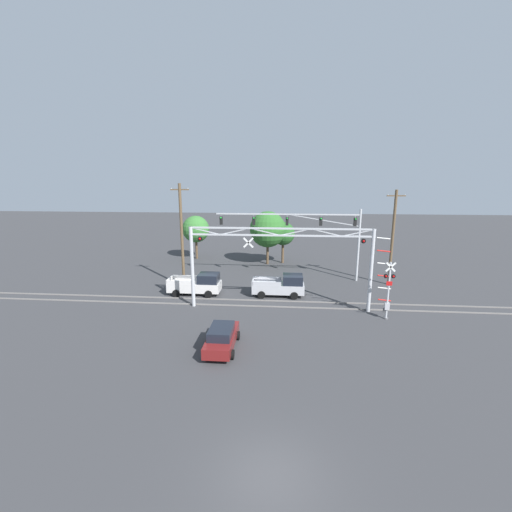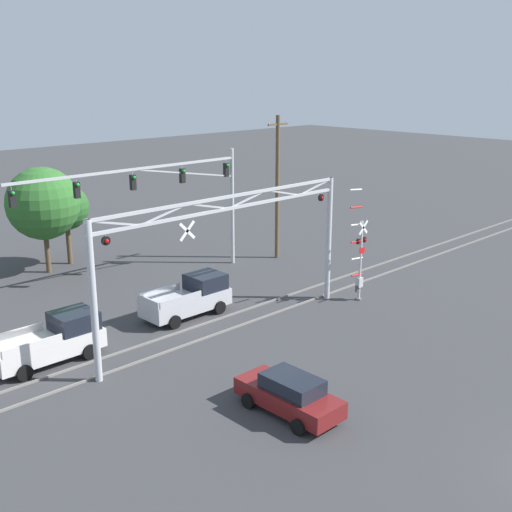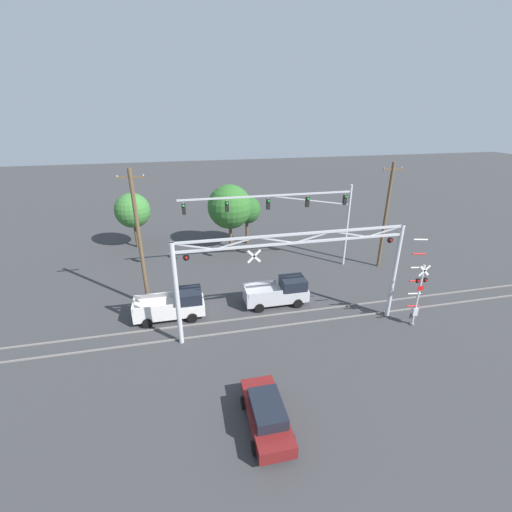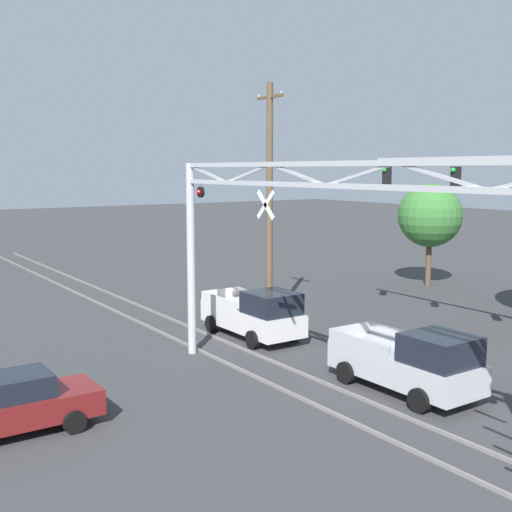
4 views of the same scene
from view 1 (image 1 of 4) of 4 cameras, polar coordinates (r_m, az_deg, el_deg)
name	(u,v)px [view 1 (image 1 of 4)]	position (r m, az deg, el deg)	size (l,w,h in m)	color
ground_plane	(270,478)	(14.96, 2.41, -32.99)	(200.00, 200.00, 0.00)	#38383A
rail_track_near	(279,307)	(29.60, 3.87, -8.44)	(80.00, 0.08, 0.10)	gray
rail_track_far	(279,301)	(30.95, 3.92, -7.48)	(80.00, 0.08, 0.10)	gray
crossing_gantry	(280,256)	(28.02, 3.97, 0.02)	(15.02, 0.31, 6.91)	#B7BABF
crossing_signal_mast	(387,290)	(28.33, 21.03, -5.34)	(1.61, 0.35, 6.48)	#B7BABF
traffic_signal_span	(316,229)	(36.76, 9.95, 4.51)	(15.27, 0.39, 7.70)	#B7BABF
pickup_truck_lead	(281,286)	(32.17, 4.23, -4.96)	(4.81, 2.17, 2.03)	#B7B7BC
pickup_truck_following	(198,284)	(32.98, -9.69, -4.67)	(4.90, 2.17, 2.03)	silver
sedan_waiting	(222,337)	(22.67, -5.73, -13.33)	(1.94, 4.33, 1.55)	maroon
utility_pole_left	(182,235)	(34.46, -12.26, 3.40)	(1.80, 0.28, 10.33)	brown
utility_pole_right	(393,237)	(37.20, 21.81, 2.96)	(1.80, 0.28, 9.71)	brown
background_tree_beyond_span	(283,234)	(44.26, 4.53, 3.73)	(3.02, 3.02, 5.38)	brown
background_tree_far_left_verge	(196,229)	(47.23, -10.01, 4.42)	(3.63, 3.63, 5.91)	brown
background_tree_far_right_verge	(268,229)	(43.40, 1.96, 4.46)	(4.57, 4.57, 6.80)	brown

